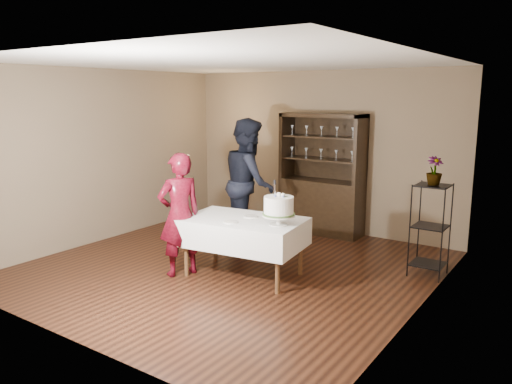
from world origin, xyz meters
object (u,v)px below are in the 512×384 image
(china_hutch, at_px, (322,194))
(woman, at_px, (180,215))
(cake, at_px, (279,207))
(potted_plant, at_px, (434,171))
(plant_etagere, at_px, (430,226))
(man, at_px, (249,182))
(cake_table, at_px, (243,232))

(china_hutch, xyz_separation_m, woman, (-0.58, -2.83, 0.13))
(cake, xyz_separation_m, potted_plant, (1.43, 1.37, 0.39))
(plant_etagere, height_order, cake, cake)
(potted_plant, bearing_deg, cake, -136.26)
(woman, xyz_separation_m, potted_plant, (2.66, 1.78, 0.57))
(woman, height_order, man, man)
(china_hutch, bearing_deg, cake_table, -87.18)
(china_hutch, height_order, cake, china_hutch)
(china_hutch, relative_size, man, 1.02)
(man, bearing_deg, cake, -170.55)
(woman, xyz_separation_m, cake, (1.23, 0.41, 0.18))
(cake, bearing_deg, potted_plant, 43.74)
(cake_table, distance_m, woman, 0.85)
(cake_table, bearing_deg, china_hutch, 92.82)
(cake_table, distance_m, potted_plant, 2.51)
(cake_table, bearing_deg, plant_etagere, 34.66)
(cake_table, bearing_deg, cake, -1.44)
(plant_etagere, xyz_separation_m, man, (-2.69, -0.19, 0.33))
(woman, bearing_deg, china_hutch, -168.36)
(cake_table, xyz_separation_m, cake, (0.53, -0.01, 0.40))
(woman, relative_size, potted_plant, 4.45)
(man, bearing_deg, potted_plant, -123.54)
(china_hutch, xyz_separation_m, cake_table, (0.12, -2.41, -0.09))
(plant_etagere, bearing_deg, woman, -146.27)
(cake_table, xyz_separation_m, woman, (-0.70, -0.42, 0.22))
(potted_plant, bearing_deg, china_hutch, 153.18)
(cake_table, height_order, woman, woman)
(china_hutch, relative_size, cake_table, 1.24)
(plant_etagere, xyz_separation_m, cake_table, (-1.96, -1.36, -0.08))
(man, relative_size, potted_plant, 5.47)
(cake, height_order, potted_plant, potted_plant)
(cake_table, height_order, cake, cake)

